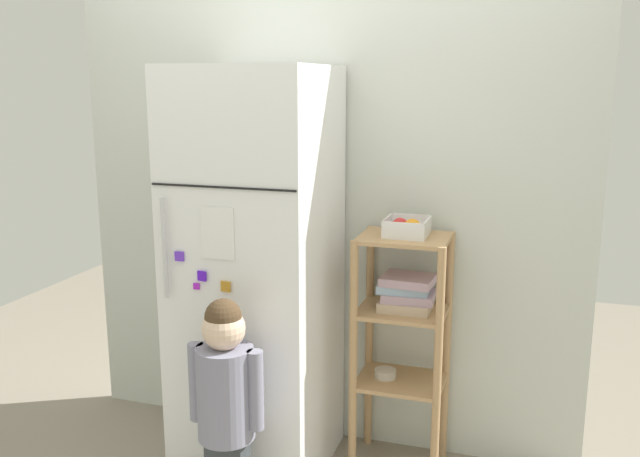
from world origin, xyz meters
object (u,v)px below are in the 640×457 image
refrigerator (257,275)px  child_standing (226,392)px  pantry_shelf_unit (403,320)px  fruit_bin (406,228)px

refrigerator → child_standing: refrigerator is taller
refrigerator → pantry_shelf_unit: (0.63, 0.16, -0.20)m
pantry_shelf_unit → fruit_bin: size_ratio=5.48×
refrigerator → pantry_shelf_unit: 0.68m
refrigerator → child_standing: size_ratio=1.90×
fruit_bin → pantry_shelf_unit: bearing=-129.3°
pantry_shelf_unit → child_standing: bearing=-131.2°
refrigerator → fruit_bin: refrigerator is taller
refrigerator → pantry_shelf_unit: refrigerator is taller
child_standing → refrigerator: bearing=97.7°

